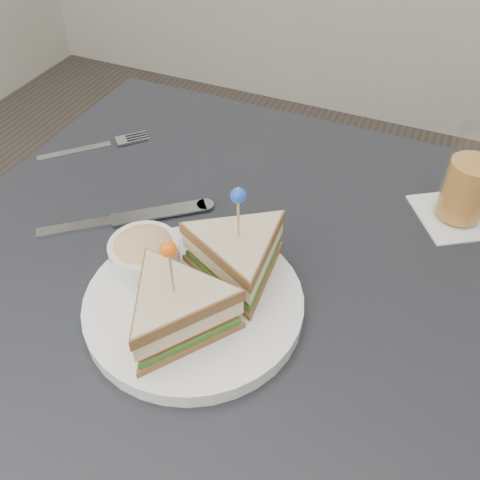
% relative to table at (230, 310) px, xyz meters
% --- Properties ---
extents(table, '(0.80, 0.80, 0.75)m').
position_rel_table_xyz_m(table, '(0.00, 0.00, 0.00)').
color(table, black).
rests_on(table, ground).
extents(plate_meal, '(0.34, 0.34, 0.15)m').
position_rel_table_xyz_m(plate_meal, '(-0.01, -0.07, 0.12)').
color(plate_meal, white).
rests_on(plate_meal, table).
extents(cutlery_fork, '(0.14, 0.14, 0.01)m').
position_rel_table_xyz_m(cutlery_fork, '(-0.31, 0.17, 0.08)').
color(cutlery_fork, white).
rests_on(cutlery_fork, table).
extents(cutlery_knife, '(0.20, 0.17, 0.01)m').
position_rel_table_xyz_m(cutlery_knife, '(-0.18, 0.02, 0.08)').
color(cutlery_knife, silver).
rests_on(cutlery_knife, table).
extents(drink_set, '(0.15, 0.15, 0.14)m').
position_rel_table_xyz_m(drink_set, '(0.25, 0.23, 0.14)').
color(drink_set, white).
rests_on(drink_set, table).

